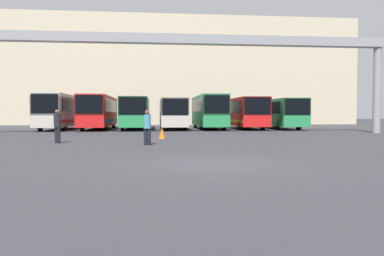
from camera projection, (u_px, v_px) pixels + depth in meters
The scene contains 13 objects.
ground_plane at pixel (213, 164), 11.38m from camera, with size 200.00×200.00×0.00m, color #38383D.
building_backdrop at pixel (166, 74), 57.97m from camera, with size 55.57×12.00×15.47m.
overhead_gantry at pixel (178, 50), 28.30m from camera, with size 32.58×0.80×7.53m.
bus_slot_0 at pixel (60, 110), 36.39m from camera, with size 2.45×10.26×3.34m.
bus_slot_1 at pixel (99, 110), 37.30m from camera, with size 2.48×11.36×3.26m.
bus_slot_2 at pixel (136, 112), 37.73m from camera, with size 2.55×11.51×3.06m.
bus_slot_3 at pixel (172, 112), 37.60m from camera, with size 2.47×10.52×2.95m.
bus_slot_4 at pixel (209, 110), 37.80m from camera, with size 2.44×10.21×3.33m.
bus_slot_5 at pixel (244, 111), 38.10m from camera, with size 2.60×10.08×3.09m.
bus_slot_6 at pixel (277, 112), 39.02m from camera, with size 2.55×11.21×2.98m.
pedestrian_near_left at pixel (57, 125), 19.48m from camera, with size 0.36×0.36×1.75m.
pedestrian_near_center at pixel (147, 127), 18.25m from camera, with size 0.36×0.36×1.71m.
traffic_cone at pixel (162, 133), 23.09m from camera, with size 0.42×0.42×0.67m.
Camera 1 is at (-1.74, -11.22, 1.53)m, focal length 35.00 mm.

